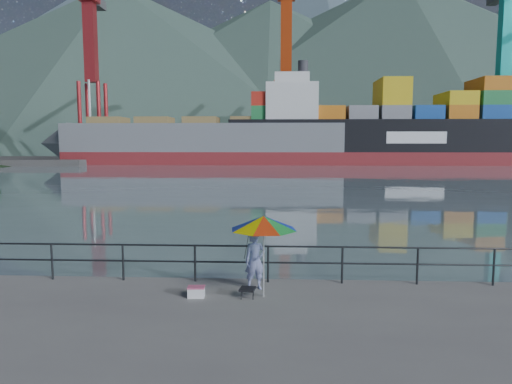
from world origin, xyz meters
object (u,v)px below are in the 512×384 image
(cooler_bag, at_px, (196,292))
(bulk_carrier, at_px, (214,140))
(beach_umbrella, at_px, (264,223))
(fisherman, at_px, (255,261))
(container_ship, at_px, (417,130))

(cooler_bag, distance_m, bulk_carrier, 72.59)
(beach_umbrella, height_order, bulk_carrier, bulk_carrier)
(fisherman, xyz_separation_m, bulk_carrier, (-10.76, 71.19, 3.40))
(beach_umbrella, xyz_separation_m, container_ship, (25.49, 72.85, 3.95))
(cooler_bag, height_order, bulk_carrier, bulk_carrier)
(container_ship, bearing_deg, cooler_bag, -110.41)
(cooler_bag, distance_m, container_ship, 78.05)
(fisherman, height_order, cooler_bag, fisherman)
(bulk_carrier, height_order, container_ship, container_ship)
(beach_umbrella, height_order, cooler_bag, beach_umbrella)
(container_ship, bearing_deg, fisherman, -109.60)
(fisherman, xyz_separation_m, beach_umbrella, (0.24, -0.59, 1.10))
(beach_umbrella, distance_m, bulk_carrier, 72.66)
(cooler_bag, xyz_separation_m, bulk_carrier, (-9.34, 71.88, 4.04))
(fisherman, distance_m, cooler_bag, 1.70)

